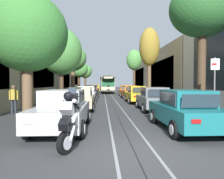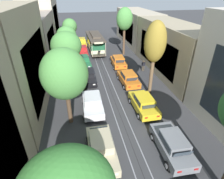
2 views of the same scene
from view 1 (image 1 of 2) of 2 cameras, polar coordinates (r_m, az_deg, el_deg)
name	(u,v)px [view 1 (image 1 of 2)]	position (r m, az deg, el deg)	size (l,w,h in m)	color
ground_plane	(110,98)	(24.59, -0.71, -2.56)	(160.00, 160.00, 0.00)	#38383A
trolley_track_rails	(109,97)	(27.39, -0.92, -2.11)	(1.14, 56.18, 0.01)	gray
building_facade_left	(37,62)	(29.08, -20.52, 7.19)	(5.78, 47.88, 10.15)	tan
building_facade_right	(177,69)	(28.79, 18.03, 5.47)	(5.34, 47.88, 9.18)	beige
parked_car_silver_near_left	(63,110)	(8.25, -13.75, -5.57)	(2.01, 4.36, 1.58)	#B7B7BC
parked_car_beige_second_left	(80,98)	(14.25, -8.93, -2.48)	(2.02, 4.37, 1.58)	#C1B28E
parked_car_white_mid_left	(86,94)	(19.91, -7.25, -1.28)	(2.04, 4.38, 1.58)	silver
parked_car_black_fourth_left	(91,92)	(26.01, -6.00, -0.57)	(2.07, 4.39, 1.58)	black
parked_car_green_fifth_left	(91,90)	(31.57, -5.87, -0.17)	(2.14, 4.42, 1.58)	#1E6038
parked_car_red_sixth_left	(94,89)	(36.97, -5.26, 0.11)	(2.06, 4.39, 1.58)	red
parked_car_yellow_far_left	(96,88)	(42.93, -4.70, 0.34)	(2.00, 4.36, 1.58)	gold
parked_car_teal_near_right	(185,110)	(8.46, 19.89, -5.44)	(2.02, 4.37, 1.58)	#196B70
parked_car_grey_second_right	(154,99)	(13.92, 11.73, -2.60)	(2.08, 4.39, 1.58)	slate
parked_car_yellow_mid_right	(137,94)	(19.14, 7.11, -1.40)	(2.05, 4.38, 1.58)	gold
parked_car_orange_fourth_right	(130,92)	(24.74, 5.05, -0.69)	(2.11, 4.41, 1.58)	orange
parked_car_orange_fifth_right	(125,90)	(30.71, 3.73, -0.21)	(2.08, 4.40, 1.58)	orange
street_tree_kerb_left_near	(27,34)	(10.14, -22.99, 14.36)	(3.65, 3.26, 5.88)	brown
street_tree_kerb_left_second	(61,52)	(18.99, -14.16, 10.25)	(3.70, 3.49, 6.79)	#4C3826
street_tree_kerb_left_mid	(73,59)	(25.84, -11.02, 8.54)	(3.36, 2.92, 6.59)	brown
street_tree_kerb_left_fourth	(79,69)	(34.17, -9.36, 5.62)	(3.02, 2.46, 5.65)	#4C3826
street_tree_kerb_left_far	(85,72)	(41.49, -7.60, 5.01)	(2.70, 2.51, 5.70)	brown
street_tree_kerb_right_near	(202,11)	(12.14, 24.22, 19.69)	(3.39, 3.07, 7.16)	#4C3826
street_tree_kerb_right_second	(149,48)	(22.82, 10.55, 11.52)	(2.21, 2.17, 7.94)	brown
street_tree_kerb_right_mid	(134,61)	(36.64, 6.29, 8.17)	(2.73, 2.36, 7.91)	brown
cable_car_trolley	(107,84)	(38.81, -1.45, 1.47)	(2.81, 9.17, 3.28)	#1E5B38
motorcycle_with_rider	(69,117)	(5.88, -12.00, -7.51)	(0.52, 1.88, 1.72)	black
pedestrian_on_left_pavement	(149,90)	(28.82, 10.48, -0.21)	(0.55, 0.24, 1.56)	#4C4233
pedestrian_on_right_pavement	(14,98)	(13.39, -26.12, -2.14)	(0.55, 0.38, 1.73)	#282D38
street_sign_post	(215,84)	(9.69, 27.09, 1.47)	(0.36, 0.09, 2.96)	slate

